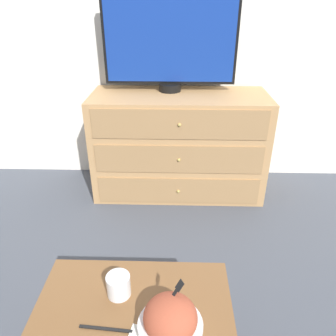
# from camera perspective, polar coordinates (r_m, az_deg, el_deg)

# --- Properties ---
(ground_plane) EXTENTS (12.00, 12.00, 0.00)m
(ground_plane) POSITION_cam_1_polar(r_m,az_deg,el_deg) (2.94, -0.39, -0.53)
(ground_plane) COLOR #474C56
(wall_back) EXTENTS (12.00, 0.05, 2.60)m
(wall_back) POSITION_cam_1_polar(r_m,az_deg,el_deg) (2.61, -0.47, 25.68)
(wall_back) COLOR white
(wall_back) RESTS_ON ground_plane
(dresser) EXTENTS (1.28, 0.53, 0.78)m
(dresser) POSITION_cam_1_polar(r_m,az_deg,el_deg) (2.51, 1.90, 4.07)
(dresser) COLOR tan
(dresser) RESTS_ON ground_plane
(tv) EXTENTS (0.93, 0.16, 0.65)m
(tv) POSITION_cam_1_polar(r_m,az_deg,el_deg) (2.41, 0.37, 21.08)
(tv) COLOR black
(tv) RESTS_ON dresser
(coffee_table) EXTENTS (0.72, 0.55, 0.41)m
(coffee_table) POSITION_cam_1_polar(r_m,az_deg,el_deg) (1.32, -6.16, -26.18)
(coffee_table) COLOR brown
(coffee_table) RESTS_ON ground_plane
(takeout_bowl) EXTENTS (0.22, 0.22, 0.18)m
(takeout_bowl) POSITION_cam_1_polar(r_m,az_deg,el_deg) (1.19, 0.40, -25.03)
(takeout_bowl) COLOR silver
(takeout_bowl) RESTS_ON coffee_table
(drink_cup) EXTENTS (0.09, 0.09, 0.09)m
(drink_cup) POSITION_cam_1_polar(r_m,az_deg,el_deg) (1.31, -8.59, -19.70)
(drink_cup) COLOR beige
(drink_cup) RESTS_ON coffee_table
(knife) EXTENTS (0.18, 0.03, 0.01)m
(knife) POSITION_cam_1_polar(r_m,az_deg,el_deg) (1.25, -10.80, -25.82)
(knife) COLOR black
(knife) RESTS_ON coffee_table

